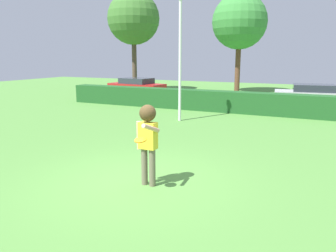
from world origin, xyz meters
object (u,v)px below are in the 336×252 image
(oak_tree, at_px, (133,19))
(person, at_px, (148,134))
(lamppost, at_px, (180,53))
(parked_car_silver, at_px, (313,94))
(frisbee, at_px, (141,140))
(maple_tree, at_px, (240,22))
(parked_car_red, at_px, (137,86))

(oak_tree, bearing_deg, person, -58.02)
(lamppost, height_order, oak_tree, oak_tree)
(person, relative_size, parked_car_silver, 0.41)
(frisbee, xyz_separation_m, lamppost, (-2.49, 7.68, 1.81))
(maple_tree, bearing_deg, parked_car_silver, -44.22)
(frisbee, xyz_separation_m, parked_car_red, (-9.36, 15.47, -0.46))
(lamppost, height_order, parked_car_silver, lamppost)
(lamppost, distance_m, parked_car_silver, 9.19)
(parked_car_red, relative_size, maple_tree, 0.58)
(parked_car_red, bearing_deg, frisbee, -58.83)
(maple_tree, bearing_deg, person, -81.29)
(lamppost, distance_m, maple_tree, 13.19)
(lamppost, bearing_deg, frisbee, -72.05)
(lamppost, height_order, parked_car_red, lamppost)
(person, xyz_separation_m, parked_car_silver, (2.72, 14.51, -0.48))
(frisbee, distance_m, parked_car_red, 18.09)
(parked_car_silver, bearing_deg, maple_tree, 135.78)
(lamppost, xyz_separation_m, oak_tree, (-8.65, 10.48, 2.80))
(parked_car_silver, distance_m, maple_tree, 9.37)
(parked_car_red, relative_size, oak_tree, 0.56)
(parked_car_red, bearing_deg, maple_tree, 39.80)
(parked_car_red, distance_m, maple_tree, 9.32)
(lamppost, xyz_separation_m, parked_car_silver, (5.13, 7.29, -2.27))
(lamppost, bearing_deg, maple_tree, 93.04)
(frisbee, height_order, lamppost, lamppost)
(person, xyz_separation_m, oak_tree, (-11.05, 17.70, 4.59))
(parked_car_red, relative_size, parked_car_silver, 1.00)
(frisbee, relative_size, lamppost, 0.05)
(person, relative_size, oak_tree, 0.23)
(lamppost, xyz_separation_m, maple_tree, (-0.69, 12.94, 2.43))
(oak_tree, bearing_deg, parked_car_red, -56.50)
(frisbee, xyz_separation_m, oak_tree, (-11.14, 18.16, 4.61))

